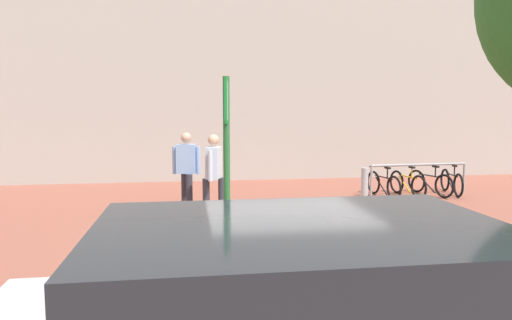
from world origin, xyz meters
TOP-DOWN VIEW (x-y plane):
  - ground_plane at (0.00, 0.00)m, footprint 60.00×60.00m
  - building_facade at (0.00, 7.85)m, footprint 28.00×1.20m
  - planter_strip at (0.97, -1.75)m, footprint 7.00×1.10m
  - parking_sign_post at (-1.10, -1.75)m, footprint 0.08×0.36m
  - bike_at_sign at (-1.15, -1.69)m, footprint 1.66×0.49m
  - bike_rack_cluster at (4.31, 3.98)m, footprint 2.66×1.68m
  - bollard_steel at (2.38, 2.77)m, footprint 0.16×0.16m
  - person_casual_tan at (-1.04, 2.01)m, footprint 0.45×0.58m
  - person_shirt_white at (-1.58, 2.83)m, footprint 0.60×0.50m

SIDE VIEW (x-z plane):
  - ground_plane at x=0.00m, z-range 0.00..0.00m
  - planter_strip at x=0.97m, z-range 0.00..0.16m
  - bike_rack_cluster at x=4.31m, z-range -0.07..0.76m
  - bike_at_sign at x=-1.15m, z-range -0.08..0.78m
  - bollard_steel at x=2.38m, z-range 0.00..0.90m
  - person_casual_tan at x=-1.04m, z-range 0.12..1.84m
  - person_shirt_white at x=-1.58m, z-range 0.12..1.84m
  - parking_sign_post at x=-1.10m, z-range 0.39..2.97m
  - building_facade at x=0.00m, z-range 0.00..10.00m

